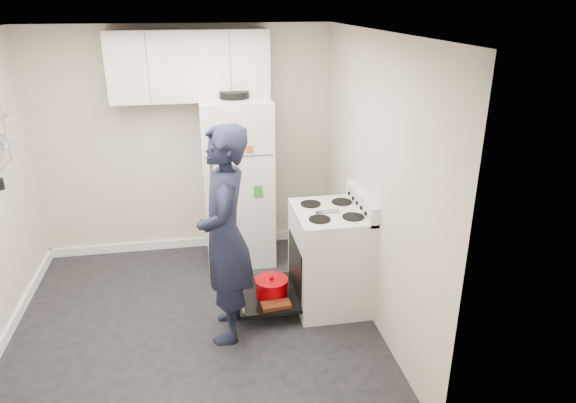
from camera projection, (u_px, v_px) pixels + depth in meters
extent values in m
cube|color=black|center=(195.00, 324.00, 4.62)|extent=(3.20, 3.20, 0.01)
cube|color=white|center=(172.00, 33.00, 3.70)|extent=(3.20, 3.20, 0.01)
cube|color=beige|center=(186.00, 143.00, 5.63)|extent=(3.20, 0.01, 2.50)
cube|color=beige|center=(182.00, 301.00, 2.70)|extent=(3.20, 0.01, 2.50)
cube|color=beige|center=(373.00, 183.00, 4.42)|extent=(0.01, 3.20, 2.50)
cube|color=white|center=(5.00, 338.00, 4.34)|extent=(0.03, 3.20, 0.10)
cube|color=white|center=(193.00, 242.00, 6.05)|extent=(3.20, 0.03, 0.10)
cube|color=silver|center=(330.00, 259.00, 4.80)|extent=(0.65, 0.76, 0.92)
cube|color=black|center=(322.00, 265.00, 4.81)|extent=(0.53, 0.60, 0.52)
cube|color=orange|center=(350.00, 263.00, 4.85)|extent=(0.02, 0.56, 0.46)
cylinder|color=black|center=(327.00, 282.00, 4.89)|extent=(0.34, 0.34, 0.02)
cube|color=silver|center=(362.00, 203.00, 4.64)|extent=(0.08, 0.76, 0.18)
cube|color=silver|center=(331.00, 212.00, 4.62)|extent=(0.65, 0.76, 0.03)
cube|color=#B2B2B7|center=(327.00, 211.00, 4.56)|extent=(0.22, 0.03, 0.01)
cube|color=black|center=(267.00, 294.00, 4.82)|extent=(0.55, 0.70, 0.03)
cylinder|color=#B2B2B7|center=(240.00, 293.00, 4.76)|extent=(0.02, 0.66, 0.02)
cylinder|color=#A80006|center=(272.00, 288.00, 4.76)|extent=(0.30, 0.30, 0.14)
cylinder|color=#A80006|center=(272.00, 280.00, 4.73)|extent=(0.31, 0.31, 0.02)
sphere|color=#A80006|center=(271.00, 278.00, 4.72)|extent=(0.04, 0.04, 0.04)
cube|color=maroon|center=(276.00, 305.00, 4.58)|extent=(0.27, 0.15, 0.04)
cube|color=maroon|center=(268.00, 278.00, 5.02)|extent=(0.28, 0.17, 0.04)
cube|color=silver|center=(238.00, 181.00, 5.52)|extent=(0.72, 0.70, 1.79)
cube|color=#4C4C4C|center=(239.00, 156.00, 5.06)|extent=(0.68, 0.01, 0.01)
cube|color=#B2B2B7|center=(210.00, 146.00, 4.95)|extent=(0.03, 0.03, 0.20)
cube|color=#B2B2B7|center=(212.00, 187.00, 5.11)|extent=(0.03, 0.03, 0.55)
cylinder|color=black|center=(234.00, 95.00, 5.18)|extent=(0.30, 0.30, 0.07)
cube|color=yellow|center=(224.00, 157.00, 5.03)|extent=(0.06, 0.01, 0.06)
cube|color=#2D8935|center=(258.00, 192.00, 5.22)|extent=(0.09, 0.01, 0.12)
cube|color=#D45119|center=(249.00, 149.00, 5.04)|extent=(0.07, 0.01, 0.07)
cube|color=silver|center=(190.00, 66.00, 5.17)|extent=(1.60, 0.33, 0.70)
imported|color=#171B33|center=(225.00, 236.00, 4.18)|extent=(0.51, 0.72, 1.85)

